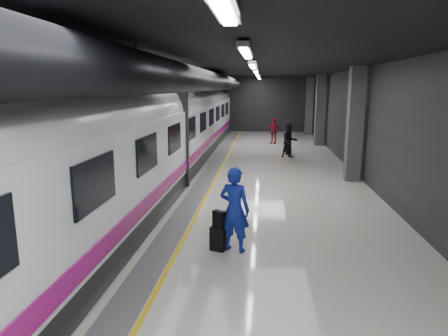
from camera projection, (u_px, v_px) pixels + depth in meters
name	position (u px, v px, depth m)	size (l,w,h in m)	color
ground	(236.00, 190.00, 14.64)	(40.00, 40.00, 0.00)	white
platform_hall	(230.00, 92.00, 14.90)	(10.02, 40.02, 4.51)	black
train	(147.00, 133.00, 14.54)	(3.05, 38.00, 4.05)	black
traveler_main	(235.00, 210.00, 9.01)	(0.72, 0.47, 1.97)	#1719B3
suitcase_main	(218.00, 239.00, 9.17)	(0.35, 0.22, 0.56)	black
shoulder_bag	(219.00, 219.00, 9.07)	(0.29, 0.15, 0.38)	black
traveler_far_a	(290.00, 141.00, 21.12)	(0.87, 0.68, 1.79)	black
traveler_far_b	(273.00, 131.00, 26.52)	(1.01, 0.42, 1.73)	maroon
suitcase_far	(288.00, 150.00, 22.30)	(0.32, 0.21, 0.47)	black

